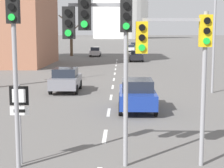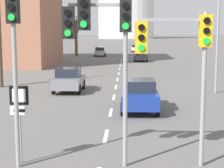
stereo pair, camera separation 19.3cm
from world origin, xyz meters
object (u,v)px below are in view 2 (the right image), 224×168
object	(u,v)px
traffic_signal_near_right	(182,50)
sedan_near_right	(69,80)
traffic_signal_near_left	(37,32)
route_sign_post	(20,110)
traffic_signal_centre_tall	(106,39)
sedan_far_right	(135,48)
sedan_far_left	(141,56)
sedan_mid_centre	(139,94)
street_lamp_right	(210,27)
sedan_near_left	(100,52)
sedan_distant_centre	(139,46)

from	to	relation	value
traffic_signal_near_right	sedan_near_right	distance (m)	15.76
traffic_signal_near_left	sedan_near_right	world-z (taller)	traffic_signal_near_left
route_sign_post	sedan_near_right	world-z (taller)	route_sign_post
traffic_signal_centre_tall	sedan_far_right	bearing A→B (deg)	88.05
traffic_signal_near_right	sedan_far_right	bearing A→B (deg)	90.03
traffic_signal_near_left	sedan_far_left	xyz separation A→B (m)	(4.56, 41.37, -3.37)
sedan_far_left	traffic_signal_near_right	bearing A→B (deg)	-90.33
traffic_signal_near_left	sedan_mid_centre	xyz separation A→B (m)	(3.32, 8.58, -3.30)
traffic_signal_centre_tall	street_lamp_right	bearing A→B (deg)	66.66
traffic_signal_near_left	sedan_mid_centre	world-z (taller)	traffic_signal_near_left
sedan_near_left	sedan_distant_centre	bearing A→B (deg)	72.40
sedan_mid_centre	sedan_far_left	world-z (taller)	sedan_mid_centre
route_sign_post	traffic_signal_near_right	bearing A→B (deg)	0.28
traffic_signal_near_left	sedan_near_left	bearing A→B (deg)	92.12
sedan_far_left	sedan_near_left	bearing A→B (deg)	120.97
traffic_signal_centre_tall	route_sign_post	bearing A→B (deg)	178.32
traffic_signal_centre_tall	sedan_far_right	world-z (taller)	traffic_signal_centre_tall
sedan_near_right	sedan_far_left	world-z (taller)	sedan_near_right
sedan_near_left	sedan_far_left	bearing A→B (deg)	-59.03
traffic_signal_near_right	route_sign_post	world-z (taller)	traffic_signal_near_right
traffic_signal_near_right	traffic_signal_centre_tall	bearing A→B (deg)	-177.40
sedan_near_left	sedan_mid_centre	world-z (taller)	sedan_mid_centre
street_lamp_right	sedan_near_right	xyz separation A→B (m)	(-9.61, 0.19, -3.62)
sedan_near_left	sedan_far_right	world-z (taller)	sedan_near_left
route_sign_post	sedan_near_left	size ratio (longest dim) A/B	0.61
street_lamp_right	traffic_signal_near_left	bearing A→B (deg)	-119.42
route_sign_post	sedan_distant_centre	xyz separation A→B (m)	(6.06, 74.82, -0.91)
sedan_mid_centre	street_lamp_right	bearing A→B (deg)	50.70
sedan_far_left	sedan_distant_centre	xyz separation A→B (m)	(0.78, 33.75, 0.04)
traffic_signal_near_left	traffic_signal_near_right	size ratio (longest dim) A/B	1.14
traffic_signal_near_left	sedan_distant_centre	world-z (taller)	traffic_signal_near_left
sedan_far_right	sedan_far_left	bearing A→B (deg)	-89.40
traffic_signal_near_right	street_lamp_right	size ratio (longest dim) A/B	0.68
traffic_signal_centre_tall	route_sign_post	distance (m)	3.52
street_lamp_right	sedan_far_right	size ratio (longest dim) A/B	1.58
traffic_signal_centre_tall	route_sign_post	size ratio (longest dim) A/B	2.04
route_sign_post	sedan_near_right	bearing A→B (deg)	92.77
traffic_signal_near_left	traffic_signal_centre_tall	bearing A→B (deg)	6.25
sedan_mid_centre	sedan_far_left	bearing A→B (deg)	87.83
sedan_far_right	route_sign_post	bearing A→B (deg)	-94.29
traffic_signal_near_left	street_lamp_right	bearing A→B (deg)	60.58
traffic_signal_near_right	sedan_distant_centre	bearing A→B (deg)	89.22
traffic_signal_near_right	sedan_near_left	size ratio (longest dim) A/B	1.14
route_sign_post	sedan_far_right	world-z (taller)	route_sign_post
sedan_near_right	sedan_far_left	bearing A→B (deg)	77.36
traffic_signal_near_left	sedan_near_left	xyz separation A→B (m)	(-1.93, 52.19, -3.38)
route_sign_post	sedan_distant_centre	size ratio (longest dim) A/B	0.56
route_sign_post	sedan_near_right	distance (m)	14.48
traffic_signal_centre_tall	traffic_signal_near_left	bearing A→B (deg)	-173.75
traffic_signal_centre_tall	traffic_signal_near_right	bearing A→B (deg)	2.60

